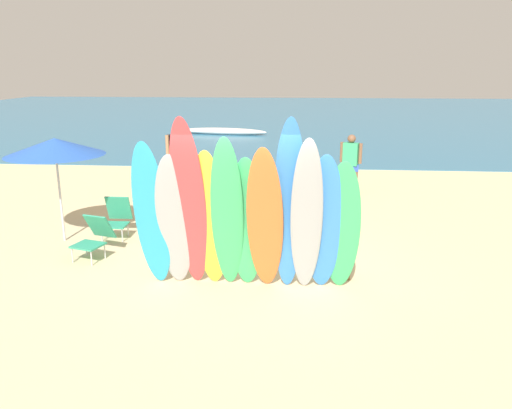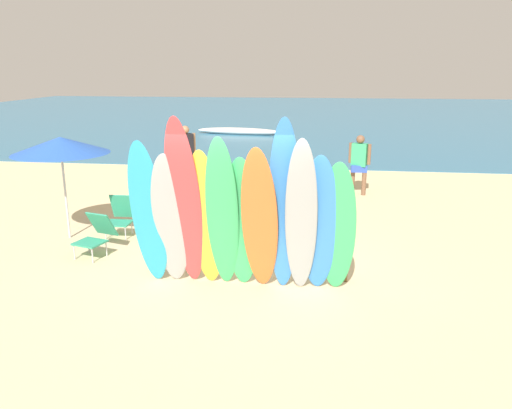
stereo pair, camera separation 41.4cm
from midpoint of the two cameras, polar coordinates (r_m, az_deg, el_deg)
ground at (r=22.10m, az=2.19°, el=6.47°), size 60.00×60.00×0.00m
ocean_water at (r=37.31m, az=3.25°, el=10.12°), size 60.00×40.00×0.02m
surfboard_rack at (r=8.36m, az=-2.02°, el=-4.46°), size 3.35×0.07×0.74m
surfboard_teal_0 at (r=7.94m, az=-13.18°, el=-1.28°), size 0.57×0.62×2.40m
surfboard_grey_1 at (r=7.89m, az=-10.73°, el=-1.94°), size 0.61×0.67×2.22m
surfboard_red_2 at (r=7.70m, az=-9.09°, el=-0.14°), size 0.56×0.83×2.78m
surfboard_yellow_3 at (r=7.78m, az=-6.75°, el=-1.80°), size 0.55×0.62×2.28m
surfboard_green_4 at (r=7.65m, az=-4.82°, el=-1.22°), size 0.52×0.73×2.49m
surfboard_green_5 at (r=7.75m, az=-2.61°, el=-2.20°), size 0.56×0.51×2.17m
surfboard_orange_6 at (r=7.55m, az=-0.55°, el=-1.88°), size 0.59×0.78×2.36m
surfboard_blue_7 at (r=7.54m, az=2.18°, el=-0.34°), size 0.50×0.61×2.76m
surfboard_grey_8 at (r=7.50m, az=4.16°, el=-1.52°), size 0.48×0.71×2.49m
surfboard_blue_9 at (r=7.68m, az=6.14°, el=-2.21°), size 0.57×0.54×2.23m
surfboard_green_10 at (r=7.72m, az=8.18°, el=-2.55°), size 0.59×0.55×2.13m
beachgoer_strolling at (r=15.06m, az=-9.80°, el=5.93°), size 0.51×0.48×1.75m
beachgoer_photographing at (r=14.06m, az=9.82°, el=5.00°), size 0.58×0.36×1.63m
beach_chair_red at (r=10.84m, az=-16.52°, el=-1.28°), size 0.51×0.66×0.83m
beach_chair_blue at (r=9.79m, az=-18.97°, el=-3.33°), size 0.69×0.86×0.79m
beach_umbrella at (r=10.62m, az=-22.83°, el=6.03°), size 1.89×1.89×2.08m
distant_boat at (r=26.37m, az=-4.12°, el=8.25°), size 4.58×1.31×0.36m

